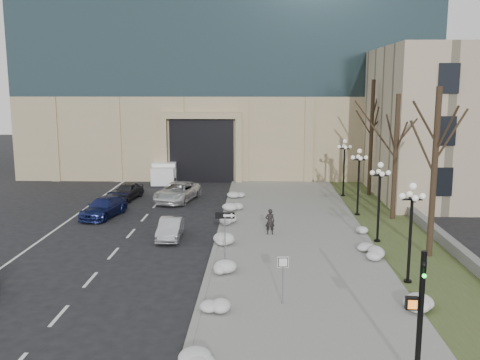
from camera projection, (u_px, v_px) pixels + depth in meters
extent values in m
plane|color=black|center=(218.00, 343.00, 19.03)|extent=(160.00, 160.00, 0.00)
cube|color=gray|center=(293.00, 234.00, 32.67)|extent=(9.00, 40.00, 0.12)
cube|color=gray|center=(219.00, 233.00, 32.83)|extent=(0.30, 40.00, 0.14)
cube|color=#3C4A25|center=(400.00, 235.00, 32.43)|extent=(4.00, 40.00, 0.10)
cube|color=slate|center=(424.00, 223.00, 34.27)|extent=(0.50, 30.00, 0.70)
cube|color=tan|center=(229.00, 131.00, 59.73)|extent=(40.00, 20.00, 8.00)
cube|color=black|center=(203.00, 149.00, 51.12)|extent=(6.00, 2.50, 6.00)
cube|color=tan|center=(201.00, 116.00, 49.17)|extent=(7.50, 0.60, 0.60)
cube|color=tan|center=(164.00, 151.00, 49.87)|extent=(0.60, 0.60, 6.00)
cube|color=tan|center=(239.00, 151.00, 49.62)|extent=(0.60, 0.60, 6.00)
cube|color=black|center=(442.00, 182.00, 36.77)|extent=(1.40, 0.25, 2.00)
cube|color=black|center=(445.00, 131.00, 36.16)|extent=(1.40, 0.25, 2.00)
cube|color=black|center=(449.00, 78.00, 35.55)|extent=(1.40, 0.25, 2.00)
imported|color=#A9AAB1|center=(171.00, 228.00, 31.90)|extent=(1.37, 3.72, 1.22)
imported|color=navy|center=(104.00, 207.00, 37.14)|extent=(2.80, 4.92, 1.34)
imported|color=silver|center=(177.00, 192.00, 42.13)|extent=(3.56, 5.77, 1.49)
imported|color=#2B2B30|center=(127.00, 191.00, 42.90)|extent=(2.23, 4.10, 1.32)
imported|color=black|center=(270.00, 222.00, 32.33)|extent=(0.60, 0.42, 1.57)
cube|color=white|center=(166.00, 170.00, 51.50)|extent=(2.50, 5.04, 1.96)
cube|color=white|center=(163.00, 176.00, 48.62)|extent=(2.16, 1.71, 1.57)
cylinder|color=black|center=(153.00, 182.00, 48.87)|extent=(0.29, 0.70, 0.69)
cylinder|color=black|center=(174.00, 182.00, 48.94)|extent=(0.29, 0.70, 0.69)
cylinder|color=black|center=(158.00, 174.00, 53.03)|extent=(0.29, 0.70, 0.69)
cylinder|color=black|center=(178.00, 174.00, 53.09)|extent=(0.29, 0.70, 0.69)
cylinder|color=slate|center=(225.00, 239.00, 27.07)|extent=(0.06, 0.06, 2.69)
cube|color=black|center=(225.00, 215.00, 26.85)|extent=(0.98, 0.10, 0.33)
cube|color=white|center=(228.00, 216.00, 26.83)|extent=(0.47, 0.04, 0.12)
cone|color=white|center=(233.00, 216.00, 26.83)|extent=(0.24, 0.28, 0.27)
cylinder|color=slate|center=(283.00, 282.00, 21.96)|extent=(0.06, 0.06, 2.11)
cube|color=white|center=(283.00, 262.00, 21.81)|extent=(0.46, 0.07, 0.46)
cube|color=black|center=(283.00, 262.00, 21.79)|extent=(0.40, 0.04, 0.40)
cube|color=white|center=(283.00, 262.00, 21.79)|extent=(0.34, 0.04, 0.34)
cylinder|color=black|center=(420.00, 320.00, 15.88)|extent=(0.17, 0.17, 4.29)
imported|color=black|center=(423.00, 276.00, 15.64)|extent=(0.20, 0.97, 0.19)
sphere|color=#19E533|center=(424.00, 276.00, 15.47)|extent=(0.13, 0.13, 0.13)
cube|color=black|center=(412.00, 303.00, 15.81)|extent=(0.38, 0.23, 0.38)
cube|color=orange|center=(413.00, 305.00, 15.69)|extent=(0.27, 0.03, 0.27)
ellipsoid|color=silver|center=(197.00, 359.00, 17.27)|extent=(1.10, 1.60, 0.36)
ellipsoid|color=silver|center=(210.00, 311.00, 20.99)|extent=(1.10, 1.60, 0.36)
ellipsoid|color=silver|center=(222.00, 268.00, 25.98)|extent=(1.10, 1.60, 0.36)
ellipsoid|color=silver|center=(224.00, 242.00, 30.24)|extent=(1.10, 1.60, 0.36)
ellipsoid|color=silver|center=(225.00, 220.00, 35.15)|extent=(1.10, 1.60, 0.36)
ellipsoid|color=silver|center=(233.00, 207.00, 38.84)|extent=(1.10, 1.60, 0.36)
ellipsoid|color=silver|center=(237.00, 195.00, 43.22)|extent=(1.10, 1.60, 0.36)
ellipsoid|color=silver|center=(411.00, 303.00, 21.79)|extent=(1.10, 1.60, 0.36)
ellipsoid|color=silver|center=(377.00, 256.00, 27.82)|extent=(1.10, 1.60, 0.36)
ellipsoid|color=silver|center=(360.00, 229.00, 32.93)|extent=(1.10, 1.60, 0.36)
ellipsoid|color=silver|center=(364.00, 247.00, 29.34)|extent=(1.10, 1.60, 0.36)
cylinder|color=black|center=(408.00, 282.00, 24.61)|extent=(0.36, 0.36, 0.20)
cylinder|color=black|center=(410.00, 242.00, 24.28)|extent=(0.14, 0.14, 4.00)
cylinder|color=black|center=(412.00, 199.00, 23.93)|extent=(0.10, 0.90, 0.10)
cylinder|color=black|center=(412.00, 199.00, 23.93)|extent=(0.90, 0.10, 0.10)
sphere|color=white|center=(413.00, 186.00, 23.83)|extent=(0.32, 0.32, 0.32)
sphere|color=white|center=(423.00, 196.00, 23.89)|extent=(0.28, 0.28, 0.28)
sphere|color=white|center=(402.00, 196.00, 23.92)|extent=(0.28, 0.28, 0.28)
sphere|color=white|center=(410.00, 194.00, 24.35)|extent=(0.28, 0.28, 0.28)
sphere|color=white|center=(415.00, 198.00, 23.46)|extent=(0.28, 0.28, 0.28)
cylinder|color=black|center=(377.00, 241.00, 31.01)|extent=(0.36, 0.36, 0.20)
cylinder|color=black|center=(379.00, 210.00, 30.68)|extent=(0.14, 0.14, 4.00)
cylinder|color=black|center=(380.00, 175.00, 30.33)|extent=(0.10, 0.90, 0.10)
cylinder|color=black|center=(380.00, 175.00, 30.33)|extent=(0.90, 0.10, 0.10)
sphere|color=white|center=(381.00, 165.00, 30.22)|extent=(0.32, 0.32, 0.32)
sphere|color=white|center=(388.00, 173.00, 30.28)|extent=(0.28, 0.28, 0.28)
sphere|color=white|center=(372.00, 173.00, 30.32)|extent=(0.28, 0.28, 0.28)
sphere|color=white|center=(379.00, 171.00, 30.74)|extent=(0.28, 0.28, 0.28)
sphere|color=white|center=(382.00, 174.00, 29.86)|extent=(0.28, 0.28, 0.28)
cylinder|color=black|center=(357.00, 215.00, 37.40)|extent=(0.36, 0.36, 0.20)
cylinder|color=black|center=(358.00, 188.00, 37.07)|extent=(0.14, 0.14, 4.00)
cylinder|color=black|center=(359.00, 160.00, 36.72)|extent=(0.10, 0.90, 0.10)
cylinder|color=black|center=(359.00, 160.00, 36.72)|extent=(0.90, 0.10, 0.10)
sphere|color=white|center=(360.00, 151.00, 36.62)|extent=(0.32, 0.32, 0.32)
sphere|color=white|center=(366.00, 158.00, 36.68)|extent=(0.28, 0.28, 0.28)
sphere|color=white|center=(353.00, 157.00, 36.71)|extent=(0.28, 0.28, 0.28)
sphere|color=white|center=(358.00, 157.00, 37.14)|extent=(0.28, 0.28, 0.28)
sphere|color=white|center=(361.00, 158.00, 36.25)|extent=(0.28, 0.28, 0.28)
cylinder|color=black|center=(343.00, 196.00, 43.80)|extent=(0.36, 0.36, 0.20)
cylinder|color=black|center=(344.00, 173.00, 43.47)|extent=(0.14, 0.14, 4.00)
cylinder|color=black|center=(345.00, 149.00, 43.12)|extent=(0.10, 0.90, 0.10)
cylinder|color=black|center=(345.00, 149.00, 43.12)|extent=(0.90, 0.10, 0.10)
sphere|color=white|center=(345.00, 141.00, 43.01)|extent=(0.32, 0.32, 0.32)
sphere|color=white|center=(350.00, 147.00, 43.07)|extent=(0.28, 0.28, 0.28)
sphere|color=white|center=(339.00, 147.00, 43.11)|extent=(0.28, 0.28, 0.28)
sphere|color=white|center=(344.00, 146.00, 43.53)|extent=(0.28, 0.28, 0.28)
sphere|color=white|center=(346.00, 147.00, 42.65)|extent=(0.28, 0.28, 0.28)
cylinder|color=black|center=(434.00, 174.00, 27.70)|extent=(0.32, 0.32, 9.00)
cylinder|color=black|center=(395.00, 158.00, 35.61)|extent=(0.32, 0.32, 8.50)
cylinder|color=black|center=(371.00, 139.00, 43.40)|extent=(0.32, 0.32, 9.50)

